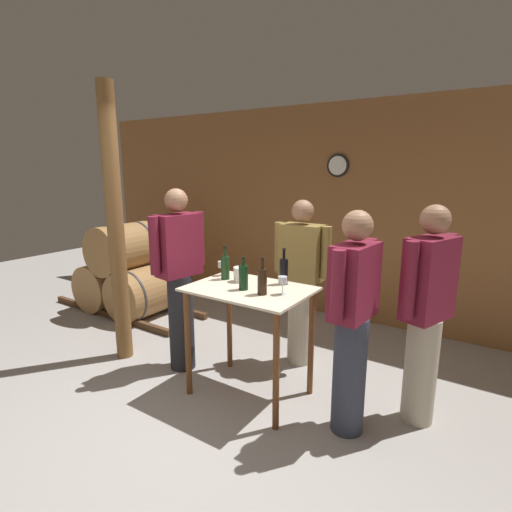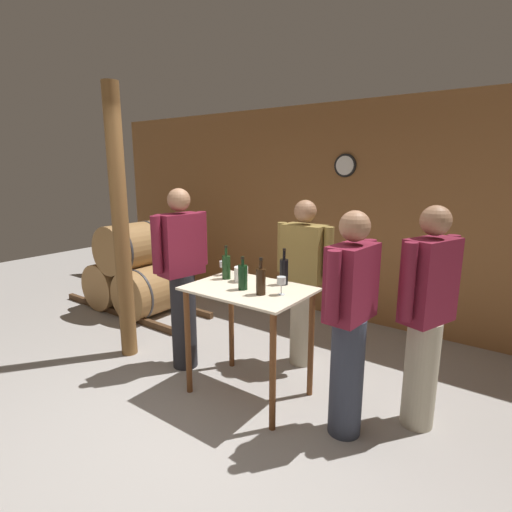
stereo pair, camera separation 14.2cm
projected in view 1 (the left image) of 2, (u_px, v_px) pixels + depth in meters
ground_plane at (196, 429)px, 3.00m from camera, size 14.00×14.00×0.00m
back_wall at (345, 214)px, 5.01m from camera, size 8.40×0.08×2.70m
barrel_rack at (126, 275)px, 5.39m from camera, size 2.25×0.80×1.21m
tasting_table at (249, 311)px, 3.32m from camera, size 0.99×0.70×0.96m
wooden_post at (116, 228)px, 3.88m from camera, size 0.16×0.16×2.70m
wine_bottle_far_left at (225, 267)px, 3.51m from camera, size 0.07×0.07×0.30m
wine_bottle_left at (243, 277)px, 3.21m from camera, size 0.08×0.08×0.27m
wine_bottle_center at (284, 271)px, 3.35m from camera, size 0.07×0.07×0.31m
wine_bottle_right at (262, 281)px, 3.08m from camera, size 0.08×0.08×0.29m
wine_glass_near_left at (222, 265)px, 3.63m from camera, size 0.07×0.07×0.13m
wine_glass_near_center at (283, 281)px, 3.08m from camera, size 0.07×0.07×0.14m
ice_bucket at (240, 274)px, 3.44m from camera, size 0.12×0.12×0.13m
person_host at (352, 320)px, 2.81m from camera, size 0.25×0.59×1.65m
person_visitor_with_scarf at (301, 280)px, 3.86m from camera, size 0.59×0.24×1.63m
person_visitor_bearded at (426, 312)px, 2.93m from camera, size 0.34×0.56×1.67m
person_visitor_near_door at (179, 277)px, 3.74m from camera, size 0.29×0.58×1.74m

